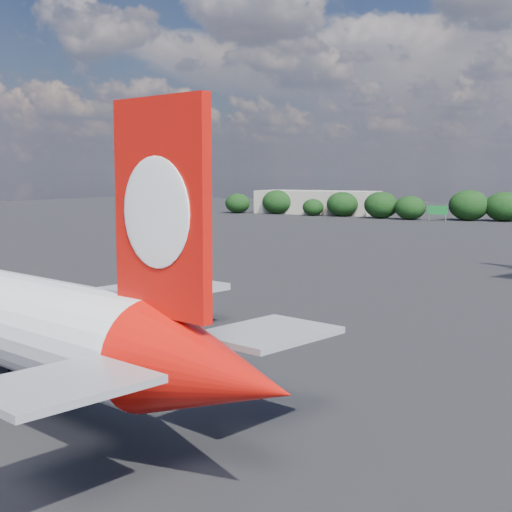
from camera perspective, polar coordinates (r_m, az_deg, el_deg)
The scene contains 3 objects.
ground at distance 103.07m, azimuth 5.86°, elevation -1.24°, with size 500.00×500.00×0.00m, color black.
terminal_building at distance 249.41m, azimuth 4.92°, elevation 4.30°, with size 42.00×16.00×8.00m.
highway_sign at distance 217.72m, azimuth 14.33°, elevation 3.56°, with size 6.00×0.30×4.50m.
Camera 1 is at (42.38, -32.89, 14.06)m, focal length 50.00 mm.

